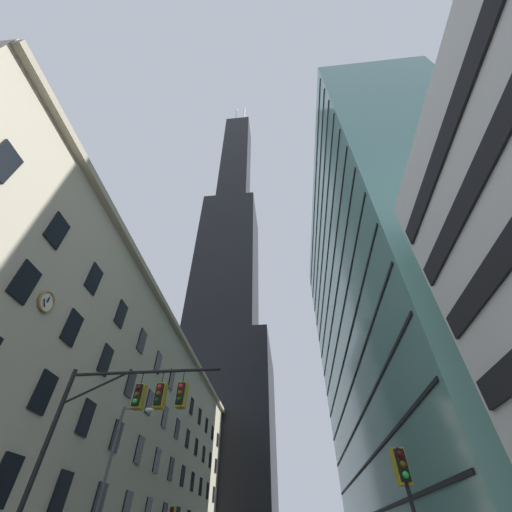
{
  "coord_description": "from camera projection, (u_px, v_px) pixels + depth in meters",
  "views": [
    {
      "loc": [
        3.21,
        -9.5,
        1.62
      ],
      "look_at": [
        -0.4,
        26.69,
        35.11
      ],
      "focal_mm": 22.13,
      "sensor_mm": 36.0,
      "label": 1
    }
  ],
  "objects": [
    {
      "name": "glass_office_midrise",
      "position": [
        387.0,
        310.0,
        47.25
      ],
      "size": [
        15.81,
        50.82,
        55.21
      ],
      "color": "slate",
      "rests_on": "ground"
    },
    {
      "name": "station_building",
      "position": [
        111.0,
        434.0,
        38.35
      ],
      "size": [
        16.01,
        74.92,
        23.28
      ],
      "color": "#B2A88E",
      "rests_on": "ground"
    },
    {
      "name": "traffic_light_near_right",
      "position": [
        404.0,
        475.0,
        10.18
      ],
      "size": [
        0.4,
        0.63,
        3.93
      ],
      "color": "black",
      "rests_on": "sidewalk_right"
    },
    {
      "name": "traffic_signal_mast",
      "position": [
        125.0,
        414.0,
        13.44
      ],
      "size": [
        7.2,
        0.63,
        7.64
      ],
      "color": "black",
      "rests_on": "sidewalk_left"
    },
    {
      "name": "street_lamppost",
      "position": [
        112.0,
        468.0,
        19.55
      ],
      "size": [
        2.19,
        0.32,
        8.62
      ],
      "color": "#47474C",
      "rests_on": "sidewalk_left"
    },
    {
      "name": "dark_skyscraper",
      "position": [
        226.0,
        299.0,
        103.94
      ],
      "size": [
        28.6,
        28.6,
        211.02
      ],
      "color": "black",
      "rests_on": "ground"
    }
  ]
}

